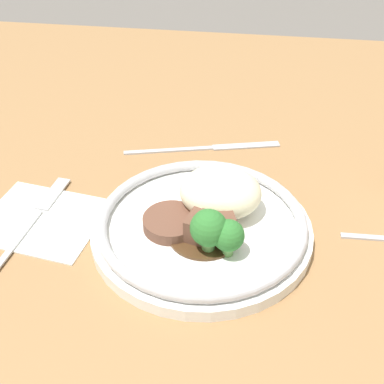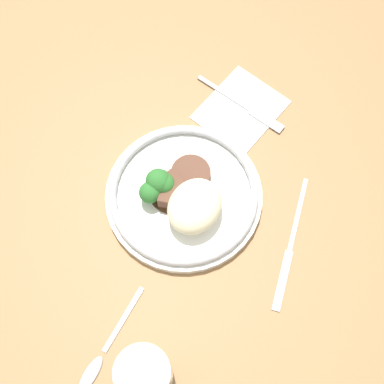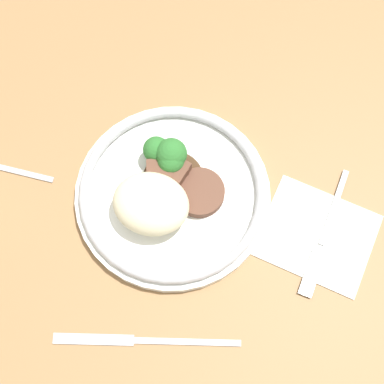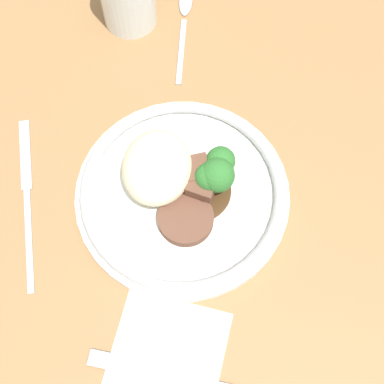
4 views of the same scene
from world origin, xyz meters
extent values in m
plane|color=#5B5651|center=(0.00, 0.00, 0.00)|extent=(8.00, 8.00, 0.00)
cube|color=olive|center=(0.00, 0.00, 0.02)|extent=(1.45, 1.20, 0.04)
cube|color=silver|center=(-0.17, 0.00, 0.04)|extent=(0.15, 0.13, 0.00)
cylinder|color=white|center=(0.01, 0.00, 0.05)|extent=(0.24, 0.24, 0.01)
torus|color=#B2B2B7|center=(0.01, 0.00, 0.06)|extent=(0.22, 0.22, 0.01)
ellipsoid|color=beige|center=(0.02, 0.03, 0.08)|extent=(0.09, 0.08, 0.05)
cylinder|color=brown|center=(-0.03, -0.01, 0.06)|extent=(0.06, 0.06, 0.01)
cylinder|color=#472D19|center=(0.01, -0.02, 0.06)|extent=(0.07, 0.07, 0.00)
cube|color=brown|center=(0.02, -0.01, 0.07)|extent=(0.04, 0.04, 0.03)
cube|color=brown|center=(0.01, -0.02, 0.07)|extent=(0.04, 0.04, 0.03)
cube|color=brown|center=(0.01, -0.02, 0.07)|extent=(0.03, 0.03, 0.02)
cube|color=brown|center=(0.01, -0.02, 0.07)|extent=(0.04, 0.04, 0.03)
cylinder|color=#5B8E47|center=(0.02, -0.04, 0.06)|extent=(0.01, 0.01, 0.02)
sphere|color=#2D702D|center=(0.02, -0.04, 0.08)|extent=(0.04, 0.04, 0.04)
cylinder|color=#5B8E47|center=(0.02, -0.03, 0.06)|extent=(0.01, 0.01, 0.01)
sphere|color=#2D702D|center=(0.02, -0.03, 0.08)|extent=(0.03, 0.03, 0.03)
cylinder|color=#5B8E47|center=(0.04, -0.04, 0.06)|extent=(0.01, 0.01, 0.01)
sphere|color=#2D702D|center=(0.04, -0.04, 0.08)|extent=(0.03, 0.03, 0.03)
cube|color=#ADADB2|center=(-0.19, -0.04, 0.04)|extent=(0.02, 0.10, 0.00)
cube|color=#ADADB2|center=(-0.18, 0.05, 0.04)|extent=(0.02, 0.06, 0.00)
cube|color=#ADADB2|center=(-0.06, 0.16, 0.04)|extent=(0.12, 0.04, 0.00)
cube|color=#ADADB2|center=(0.04, 0.19, 0.04)|extent=(0.09, 0.03, 0.00)
cube|color=#ADADB2|center=(0.21, 0.02, 0.04)|extent=(0.10, 0.01, 0.00)
camera|label=1|loc=(0.06, -0.43, 0.43)|focal=50.00mm
camera|label=2|loc=(0.26, 0.16, 0.80)|focal=50.00mm
camera|label=3|loc=(-0.08, 0.21, 0.66)|focal=50.00mm
camera|label=4|loc=(-0.22, -0.03, 0.59)|focal=50.00mm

